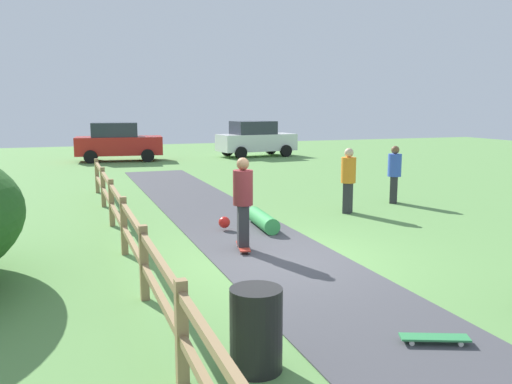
{
  "coord_description": "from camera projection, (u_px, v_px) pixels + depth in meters",
  "views": [
    {
      "loc": [
        -3.63,
        -8.9,
        2.78
      ],
      "look_at": [
        0.13,
        1.56,
        1.0
      ],
      "focal_mm": 38.14,
      "sensor_mm": 36.0,
      "label": 1
    }
  ],
  "objects": [
    {
      "name": "bystander_orange",
      "position": [
        348.0,
        177.0,
        14.03
      ],
      "size": [
        0.54,
        0.54,
        1.69
      ],
      "color": "#2D2D33",
      "rests_on": "ground_plane"
    },
    {
      "name": "trash_bin",
      "position": [
        256.0,
        330.0,
        5.71
      ],
      "size": [
        0.56,
        0.56,
        0.9
      ],
      "primitive_type": "cylinder",
      "color": "black",
      "rests_on": "ground_plane"
    },
    {
      "name": "wooden_fence",
      "position": [
        132.0,
        235.0,
        8.94
      ],
      "size": [
        0.12,
        18.12,
        1.1
      ],
      "color": "#997A51",
      "rests_on": "ground_plane"
    },
    {
      "name": "skateboard_loose",
      "position": [
        435.0,
        338.0,
        6.36
      ],
      "size": [
        0.82,
        0.49,
        0.08
      ],
      "color": "#338C4C",
      "rests_on": "asphalt_path"
    },
    {
      "name": "parked_car_red",
      "position": [
        118.0,
        142.0,
        27.13
      ],
      "size": [
        4.36,
        2.36,
        1.92
      ],
      "color": "red",
      "rests_on": "ground_plane"
    },
    {
      "name": "parked_car_white",
      "position": [
        256.0,
        139.0,
        29.56
      ],
      "size": [
        4.37,
        2.38,
        1.92
      ],
      "color": "silver",
      "rests_on": "ground_plane"
    },
    {
      "name": "asphalt_path",
      "position": [
        278.0,
        259.0,
        9.92
      ],
      "size": [
        2.4,
        28.0,
        0.02
      ],
      "primitive_type": "cube",
      "color": "#47474C",
      "rests_on": "ground_plane"
    },
    {
      "name": "skater_fallen",
      "position": [
        259.0,
        220.0,
        12.3
      ],
      "size": [
        1.25,
        1.55,
        0.36
      ],
      "color": "green",
      "rests_on": "asphalt_path"
    },
    {
      "name": "ground_plane",
      "position": [
        278.0,
        259.0,
        9.92
      ],
      "size": [
        60.0,
        60.0,
        0.0
      ],
      "primitive_type": "plane",
      "color": "#60934C"
    },
    {
      "name": "skater_riding",
      "position": [
        243.0,
        199.0,
        10.32
      ],
      "size": [
        0.45,
        0.82,
        1.79
      ],
      "color": "#B23326",
      "rests_on": "asphalt_path"
    },
    {
      "name": "bystander_blue",
      "position": [
        394.0,
        172.0,
        15.49
      ],
      "size": [
        0.53,
        0.53,
        1.64
      ],
      "color": "#2D2D33",
      "rests_on": "ground_plane"
    }
  ]
}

